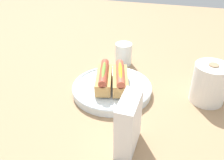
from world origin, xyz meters
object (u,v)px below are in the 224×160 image
Objects in this scene: hotdog_back at (120,78)px; paper_towel_roll at (209,83)px; napkin_box at (128,124)px; serving_bowl at (112,88)px; hotdog_front at (104,78)px; water_glass at (123,55)px.

hotdog_back is 1.18× the size of paper_towel_roll.
hotdog_back is 1.05× the size of napkin_box.
serving_bowl is 0.05m from hotdog_back.
hotdog_back is (-0.01, 0.05, 0.00)m from hotdog_front.
hotdog_back is at bearing -158.82° from napkin_box.
serving_bowl is at bearing 100.76° from hotdog_front.
water_glass is 0.46m from napkin_box.
serving_bowl is 2.04× the size of paper_towel_roll.
hotdog_back is 0.29m from paper_towel_roll.
paper_towel_roll is at bearing 144.62° from napkin_box.
hotdog_front reaches higher than water_glass.
water_glass is at bearing 176.56° from hotdog_front.
water_glass is at bearing -162.48° from napkin_box.
paper_towel_roll reaches higher than water_glass.
napkin_box is at bearing 18.73° from hotdog_back.
paper_towel_roll is (-0.04, 0.28, 0.01)m from hotdog_back.
paper_towel_roll is at bearing 61.64° from water_glass.
napkin_box is at bearing -37.83° from paper_towel_roll.
hotdog_back is (-0.01, 0.03, 0.04)m from serving_bowl.
hotdog_front reaches higher than serving_bowl.
paper_towel_roll is at bearing 97.72° from hotdog_front.
serving_bowl is 0.05m from hotdog_front.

